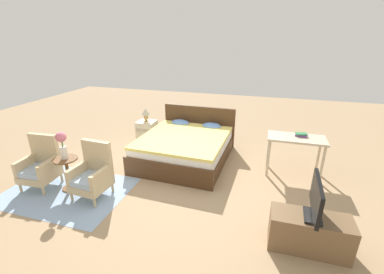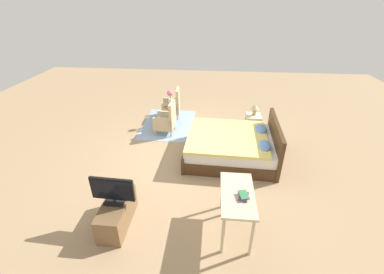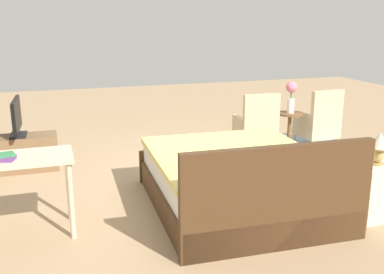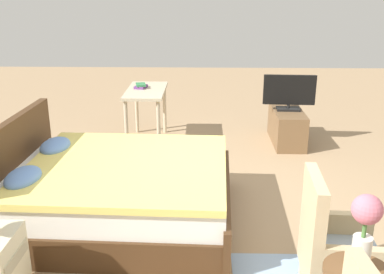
{
  "view_description": "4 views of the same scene",
  "coord_description": "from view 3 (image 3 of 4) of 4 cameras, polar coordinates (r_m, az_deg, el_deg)",
  "views": [
    {
      "loc": [
        1.38,
        -3.86,
        2.52
      ],
      "look_at": [
        0.14,
        0.33,
        0.81
      ],
      "focal_mm": 24.0,
      "sensor_mm": 36.0,
      "label": 1
    },
    {
      "loc": [
        5.06,
        0.55,
        3.47
      ],
      "look_at": [
        0.15,
        0.1,
        0.69
      ],
      "focal_mm": 24.0,
      "sensor_mm": 36.0,
      "label": 2
    },
    {
      "loc": [
        1.65,
        5.14,
        1.99
      ],
      "look_at": [
        0.08,
        0.31,
        0.63
      ],
      "focal_mm": 42.0,
      "sensor_mm": 36.0,
      "label": 3
    },
    {
      "loc": [
        -4.01,
        0.19,
        2.15
      ],
      "look_at": [
        0.36,
        0.3,
        0.65
      ],
      "focal_mm": 42.0,
      "sensor_mm": 36.0,
      "label": 4
    }
  ],
  "objects": [
    {
      "name": "nightstand",
      "position": [
        4.97,
        22.15,
        -6.32
      ],
      "size": [
        0.44,
        0.41,
        0.56
      ],
      "color": "beige",
      "rests_on": "ground_plane"
    },
    {
      "name": "book_stack",
      "position": [
        4.28,
        -22.93,
        -2.38
      ],
      "size": [
        0.23,
        0.18,
        0.06
      ],
      "color": "#66387A",
      "rests_on": "vanity_desk"
    },
    {
      "name": "bed",
      "position": [
        4.83,
        5.84,
        -5.64
      ],
      "size": [
        1.84,
        2.14,
        0.96
      ],
      "color": "#472D19",
      "rests_on": "ground_plane"
    },
    {
      "name": "side_table",
      "position": [
        6.98,
        12.25,
        1.24
      ],
      "size": [
        0.4,
        0.4,
        0.59
      ],
      "color": "brown",
      "rests_on": "ground_plane"
    },
    {
      "name": "tv_stand",
      "position": [
        6.39,
        -20.95,
        -1.95
      ],
      "size": [
        0.96,
        0.4,
        0.48
      ],
      "color": "brown",
      "rests_on": "ground_plane"
    },
    {
      "name": "ground_plane",
      "position": [
        5.75,
        -0.21,
        -5.25
      ],
      "size": [
        16.0,
        16.0,
        0.0
      ],
      "primitive_type": "plane",
      "color": "#A38460"
    },
    {
      "name": "floor_rug",
      "position": [
        7.16,
        11.72,
        -1.46
      ],
      "size": [
        2.1,
        1.5,
        0.01
      ],
      "color": "#8EA8C6",
      "rests_on": "ground_plane"
    },
    {
      "name": "table_lamp",
      "position": [
        4.82,
        22.72,
        -0.82
      ],
      "size": [
        0.22,
        0.22,
        0.33
      ],
      "color": "tan",
      "rests_on": "nightstand"
    },
    {
      "name": "armchair_by_window_left",
      "position": [
        7.29,
        15.8,
        1.67
      ],
      "size": [
        0.58,
        0.58,
        0.92
      ],
      "color": "#CCB284",
      "rests_on": "floor_rug"
    },
    {
      "name": "armchair_by_window_right",
      "position": [
        6.76,
        8.16,
        1.07
      ],
      "size": [
        0.57,
        0.57,
        0.92
      ],
      "color": "#CCB284",
      "rests_on": "floor_rug"
    },
    {
      "name": "tv_flatscreen",
      "position": [
        6.28,
        -21.39,
        2.35
      ],
      "size": [
        0.21,
        0.71,
        0.49
      ],
      "color": "black",
      "rests_on": "tv_stand"
    },
    {
      "name": "flower_vase",
      "position": [
        6.88,
        12.49,
        5.4
      ],
      "size": [
        0.17,
        0.17,
        0.48
      ],
      "color": "silver",
      "rests_on": "side_table"
    },
    {
      "name": "vanity_desk",
      "position": [
        4.39,
        -21.63,
        -3.84
      ],
      "size": [
        1.04,
        0.52,
        0.77
      ],
      "color": "beige",
      "rests_on": "ground_plane"
    }
  ]
}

